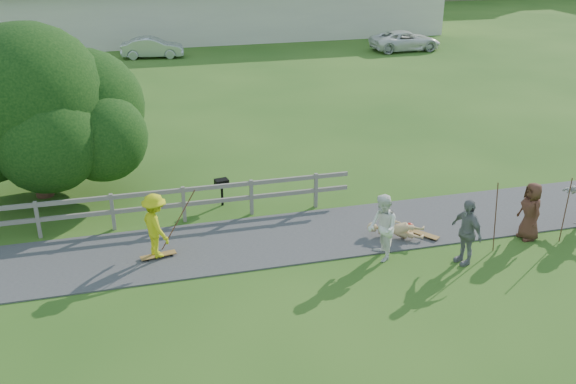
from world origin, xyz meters
name	(u,v)px	position (x,y,z in m)	size (l,w,h in m)	color
ground	(278,268)	(0.00, 0.00, 0.00)	(260.00, 260.00, 0.00)	#295718
path	(265,240)	(0.00, 1.50, 0.02)	(34.00, 3.00, 0.04)	#39393C
fence	(89,209)	(-4.62, 3.30, 0.72)	(15.05, 0.10, 1.10)	#66625A
skater_rider	(156,229)	(-2.92, 1.27, 0.86)	(1.11, 0.64, 1.72)	#CACD13
skater_fallen	(395,230)	(3.50, 0.71, 0.28)	(1.54, 0.37, 0.56)	tan
spectator_a	(382,228)	(2.70, -0.21, 0.89)	(0.86, 0.67, 1.78)	white
spectator_b	(466,232)	(4.68, -0.94, 0.89)	(1.04, 0.43, 1.77)	gray
spectator_c	(531,211)	(7.06, -0.18, 0.82)	(0.81, 0.52, 1.65)	#542D21
car_silver	(152,48)	(-1.29, 27.21, 0.63)	(1.33, 3.81, 1.26)	silver
car_white	(405,41)	(14.92, 25.30, 0.64)	(2.13, 4.61, 1.28)	white
tree	(34,127)	(-6.11, 6.34, 2.28)	(7.55, 7.55, 4.56)	black
bbq	(222,192)	(-0.75, 4.15, 0.43)	(0.40, 0.30, 0.86)	black
longboard_rider	(158,257)	(-2.92, 1.27, 0.05)	(0.93, 0.23, 0.10)	olive
longboard_fallen	(423,235)	(4.30, 0.61, 0.05)	(0.93, 0.23, 0.10)	olive
helmet	(410,227)	(4.10, 1.06, 0.12)	(0.24, 0.24, 0.24)	red
pole_rider	(178,216)	(-2.32, 1.67, 0.97)	(0.03, 0.03, 1.94)	#542F21
pole_spec_left	(495,217)	(5.70, -0.60, 1.00)	(0.03, 0.03, 1.99)	#542F21
pole_spec_right	(566,210)	(7.85, -0.58, 0.94)	(0.03, 0.03, 1.88)	#542F21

